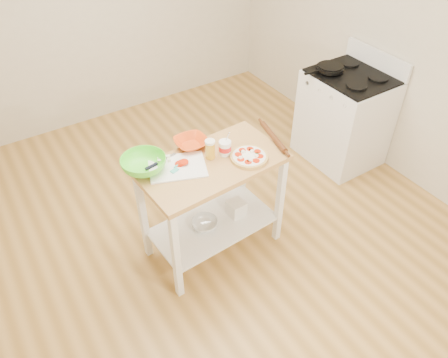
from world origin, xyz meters
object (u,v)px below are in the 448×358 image
Objects in this scene: orange_bowl at (191,143)px; shelf_bin at (236,208)px; green_bowl at (144,164)px; rolling_pin at (273,137)px; cutting_board at (177,166)px; spatula at (177,167)px; prep_island at (212,189)px; beer_pint at (210,149)px; shelf_glass_bowl at (205,224)px; pizza at (249,157)px; yogurt_tub at (225,148)px; gas_stove at (344,117)px; knife at (157,164)px; skillet at (329,68)px.

shelf_bin is (0.25, -0.26, -0.60)m from orange_bowl.
green_bowl is 0.81× the size of rolling_pin.
spatula is (-0.01, -0.02, 0.01)m from cutting_board.
beer_pint is (0.02, 0.05, 0.33)m from prep_island.
shelf_glass_bowl is at bearing 177.76° from shelf_bin.
rolling_pin is at bearing -7.53° from beer_pint.
pizza is at bearing -35.18° from beer_pint.
yogurt_tub is (0.37, -0.05, 0.05)m from cutting_board.
orange_bowl is at bearing 126.19° from yogurt_tub.
rolling_pin is at bearing 13.55° from cutting_board.
gas_stove is at bearing 10.08° from beer_pint.
knife is 2.04× the size of shelf_bin.
cutting_board is at bearing 158.41° from pizza.
rolling_pin is (0.30, 0.09, 0.01)m from pizza.
orange_bowl reaches higher than spatula.
pizza is 0.31m from rolling_pin.
knife is at bearing 161.18° from beer_pint.
shelf_bin is at bearing -15.91° from green_bowl.
pizza is 0.71m from shelf_glass_bowl.
yogurt_tub reaches higher than rolling_pin.
pizza is 1.40× the size of yogurt_tub.
prep_island is 0.37m from spatula.
orange_bowl is (0.32, 0.07, 0.01)m from knife.
prep_island is 0.39m from pizza.
shelf_bin is at bearing -151.59° from skillet.
knife is at bearing 147.42° from shelf_glass_bowl.
spatula reaches higher than prep_island.
gas_stove is at bearing 3.65° from orange_bowl.
gas_stove reaches higher than green_bowl.
gas_stove is 4.00× the size of pizza.
prep_island is 7.41× the size of beer_pint.
spatula is at bearing 174.68° from yogurt_tub.
gas_stove is 1.90m from shelf_glass_bowl.
orange_bowl is 0.70m from shelf_bin.
yogurt_tub is 0.92× the size of shelf_glass_bowl.
knife is 0.51m from yogurt_tub.
rolling_pin reaches higher than spatula.
pizza is 1.04× the size of knife.
knife is 1.24× the size of shelf_glass_bowl.
skillet reaches higher than shelf_glass_bowl.
rolling_pin is at bearing -145.68° from skillet.
beer_pint is at bearing 26.21° from shelf_glass_bowl.
beer_pint is (0.26, -0.03, 0.07)m from cutting_board.
pizza is at bearing -22.80° from green_bowl.
spatula is at bearing -171.82° from gas_stove.
shelf_bin is (0.30, -0.01, 0.03)m from shelf_glass_bowl.
green_bowl is at bearing -175.55° from gas_stove.
orange_bowl is (-0.03, 0.25, 0.29)m from prep_island.
green_bowl reaches higher than shelf_glass_bowl.
orange_bowl is 0.68m from shelf_glass_bowl.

